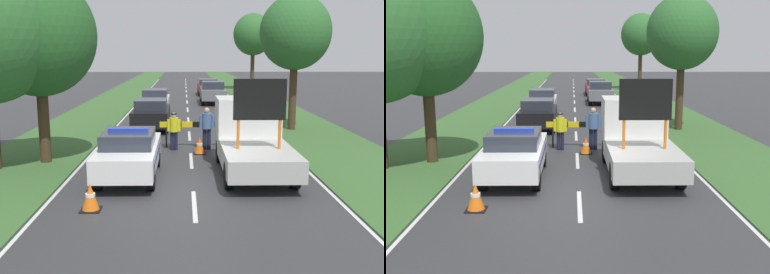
% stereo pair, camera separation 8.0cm
% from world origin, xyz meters
% --- Properties ---
extents(ground_plane, '(160.00, 160.00, 0.00)m').
position_xyz_m(ground_plane, '(0.00, 0.00, 0.00)').
color(ground_plane, '#333335').
extents(lane_markings, '(7.98, 72.70, 0.01)m').
position_xyz_m(lane_markings, '(0.00, 18.34, 0.00)').
color(lane_markings, silver).
rests_on(lane_markings, ground).
extents(grass_verge_left, '(4.10, 120.00, 0.03)m').
position_xyz_m(grass_verge_left, '(-6.09, 20.00, 0.01)').
color(grass_verge_left, '#38602D').
rests_on(grass_verge_left, ground).
extents(grass_verge_right, '(4.10, 120.00, 0.03)m').
position_xyz_m(grass_verge_right, '(6.09, 20.00, 0.01)').
color(grass_verge_right, '#38602D').
rests_on(grass_verge_right, ground).
extents(police_car, '(1.80, 4.54, 1.63)m').
position_xyz_m(police_car, '(-2.02, 1.31, 0.81)').
color(police_car, white).
rests_on(police_car, ground).
extents(work_truck, '(2.20, 5.21, 3.20)m').
position_xyz_m(work_truck, '(2.02, 2.24, 1.13)').
color(work_truck, white).
rests_on(work_truck, ground).
extents(road_barrier, '(2.77, 0.08, 1.09)m').
position_xyz_m(road_barrier, '(0.10, 5.95, 0.90)').
color(road_barrier, black).
rests_on(road_barrier, ground).
extents(police_officer, '(0.56, 0.35, 1.55)m').
position_xyz_m(police_officer, '(-0.68, 5.40, 0.92)').
color(police_officer, '#191E38').
rests_on(police_officer, ground).
extents(pedestrian_civilian, '(0.63, 0.40, 1.74)m').
position_xyz_m(pedestrian_civilian, '(0.68, 5.53, 1.02)').
color(pedestrian_civilian, '#191E38').
rests_on(pedestrian_civilian, ground).
extents(traffic_cone_near_police, '(0.47, 0.47, 0.64)m').
position_xyz_m(traffic_cone_near_police, '(1.96, 6.98, 0.32)').
color(traffic_cone_near_police, black).
rests_on(traffic_cone_near_police, ground).
extents(traffic_cone_centre_front, '(0.46, 0.46, 0.64)m').
position_xyz_m(traffic_cone_centre_front, '(-3.02, 6.05, 0.31)').
color(traffic_cone_centre_front, black).
rests_on(traffic_cone_centre_front, ground).
extents(traffic_cone_near_truck, '(0.52, 0.52, 0.71)m').
position_xyz_m(traffic_cone_near_truck, '(-2.66, -1.77, 0.35)').
color(traffic_cone_near_truck, black).
rests_on(traffic_cone_near_truck, ground).
extents(traffic_cone_behind_barrier, '(0.49, 0.49, 0.67)m').
position_xyz_m(traffic_cone_behind_barrier, '(0.35, 4.69, 0.33)').
color(traffic_cone_behind_barrier, black).
rests_on(traffic_cone_behind_barrier, ground).
extents(queued_car_sedan_black, '(1.83, 4.12, 1.58)m').
position_xyz_m(queued_car_sedan_black, '(-1.97, 10.59, 0.81)').
color(queued_car_sedan_black, black).
rests_on(queued_car_sedan_black, ground).
extents(queued_car_van_white, '(1.76, 4.45, 1.61)m').
position_xyz_m(queued_car_van_white, '(-2.13, 16.70, 0.83)').
color(queued_car_van_white, silver).
rests_on(queued_car_van_white, ground).
extents(queued_car_suv_grey, '(1.87, 4.53, 1.73)m').
position_xyz_m(queued_car_suv_grey, '(2.00, 22.53, 0.90)').
color(queued_car_suv_grey, slate).
rests_on(queued_car_suv_grey, ground).
extents(queued_car_wagon_maroon, '(1.85, 4.40, 1.49)m').
position_xyz_m(queued_car_wagon_maroon, '(2.02, 29.80, 0.80)').
color(queued_car_wagon_maroon, maroon).
rests_on(queued_car_wagon_maroon, ground).
extents(roadside_tree_near_left, '(3.57, 3.57, 6.83)m').
position_xyz_m(roadside_tree_near_left, '(5.34, 10.22, 4.92)').
color(roadside_tree_near_left, '#42301E').
rests_on(roadside_tree_near_left, ground).
extents(roadside_tree_near_right, '(4.03, 4.03, 6.66)m').
position_xyz_m(roadside_tree_near_right, '(-5.33, 3.36, 4.52)').
color(roadside_tree_near_right, '#42301E').
rests_on(roadside_tree_near_right, ground).
extents(roadside_tree_mid_right, '(4.13, 4.13, 7.97)m').
position_xyz_m(roadside_tree_mid_right, '(7.01, 35.17, 5.76)').
color(roadside_tree_mid_right, '#42301E').
rests_on(roadside_tree_mid_right, ground).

